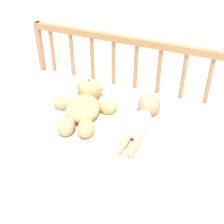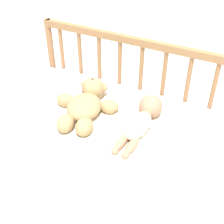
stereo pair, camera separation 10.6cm
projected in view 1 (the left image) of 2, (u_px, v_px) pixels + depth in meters
name	position (u px, v px, depth m)	size (l,w,h in m)	color
ground_plane	(112.00, 195.00, 1.74)	(12.00, 12.00, 0.00)	silver
crib_mattress	(112.00, 162.00, 1.58)	(1.17, 0.59, 0.52)	#EDB7C6
crib_rail	(135.00, 79.00, 1.63)	(1.17, 0.04, 0.80)	#997047
blanket	(111.00, 123.00, 1.42)	(0.75, 0.49, 0.01)	silver
teddy_bear	(84.00, 105.00, 1.45)	(0.32, 0.39, 0.12)	tan
baby	(142.00, 118.00, 1.38)	(0.28, 0.37, 0.11)	#EAEACC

